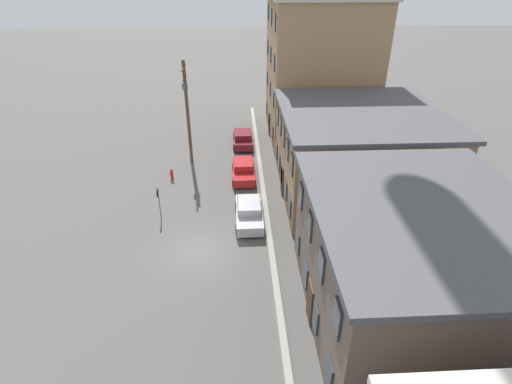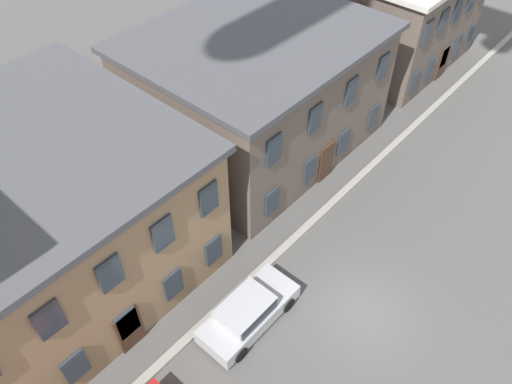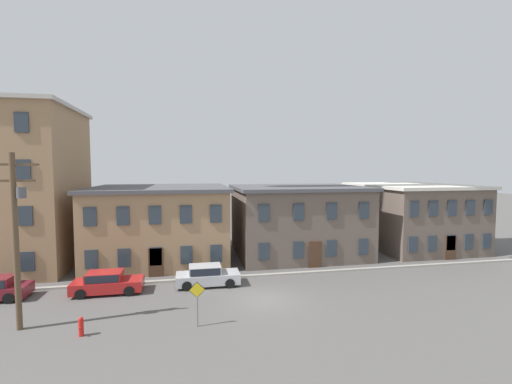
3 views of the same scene
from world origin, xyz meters
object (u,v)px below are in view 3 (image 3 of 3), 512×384
caution_sign (197,297)px  fire_hydrant (81,326)px  car_red (107,282)px  utility_pole (16,231)px  car_silver (207,275)px

caution_sign → fire_hydrant: caution_sign is taller
car_red → utility_pole: bearing=-124.0°
car_red → utility_pole: 7.04m
car_silver → fire_hydrant: size_ratio=4.58×
fire_hydrant → car_red: bearing=91.3°
car_silver → caution_sign: caution_sign is taller
utility_pole → fire_hydrant: utility_pole is taller
utility_pole → caution_sign: bearing=-9.1°
car_silver → utility_pole: (-9.67, -4.85, 4.30)m
car_silver → utility_pole: size_ratio=0.49×
utility_pole → fire_hydrant: size_ratio=9.36×
car_red → caution_sign: size_ratio=1.85×
caution_sign → fire_hydrant: size_ratio=2.47×
caution_sign → car_red: bearing=133.5°
car_red → car_silver: same height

